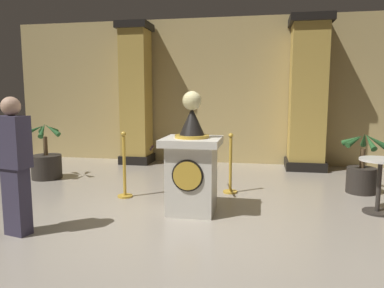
% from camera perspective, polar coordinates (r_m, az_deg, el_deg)
% --- Properties ---
extents(ground_plane, '(10.40, 10.40, 0.00)m').
position_cam_1_polar(ground_plane, '(4.80, -1.61, -12.27)').
color(ground_plane, '#9E9384').
extents(back_wall, '(10.40, 0.16, 3.44)m').
position_cam_1_polar(back_wall, '(8.88, 4.46, 8.17)').
color(back_wall, tan).
rests_on(back_wall, ground_plane).
extents(pedestal_clock, '(0.79, 0.79, 1.69)m').
position_cam_1_polar(pedestal_clock, '(5.07, -0.01, -3.47)').
color(pedestal_clock, silver).
rests_on(pedestal_clock, ground_plane).
extents(stanchion_near, '(0.24, 0.24, 1.01)m').
position_cam_1_polar(stanchion_near, '(6.16, 6.03, -4.40)').
color(stanchion_near, gold).
rests_on(stanchion_near, ground_plane).
extents(stanchion_far, '(0.24, 0.24, 1.07)m').
position_cam_1_polar(stanchion_far, '(5.97, -10.51, -4.67)').
color(stanchion_far, gold).
rests_on(stanchion_far, ground_plane).
extents(velvet_rope, '(1.15, 1.13, 0.22)m').
position_cam_1_polar(velvet_rope, '(5.93, -2.12, -0.57)').
color(velvet_rope, black).
extents(column_left, '(0.74, 0.74, 3.30)m').
position_cam_1_polar(column_left, '(8.85, -8.75, 7.58)').
color(column_left, black).
rests_on(column_left, ground_plane).
extents(column_right, '(0.89, 0.89, 3.30)m').
position_cam_1_polar(column_right, '(8.41, 17.61, 7.31)').
color(column_right, black).
rests_on(column_right, ground_plane).
extents(potted_palm_left, '(0.71, 0.72, 1.14)m').
position_cam_1_polar(potted_palm_left, '(7.73, -21.81, -2.72)').
color(potted_palm_left, '#2D2823').
rests_on(potted_palm_left, ground_plane).
extents(potted_palm_right, '(0.70, 0.69, 1.05)m').
position_cam_1_polar(potted_palm_right, '(6.75, 24.97, -4.25)').
color(potted_palm_right, '#2D2823').
rests_on(potted_palm_right, ground_plane).
extents(bystander_guest, '(0.40, 0.30, 1.62)m').
position_cam_1_polar(bystander_guest, '(4.69, -26.01, -2.69)').
color(bystander_guest, '#383347').
rests_on(bystander_guest, ground_plane).
extents(cafe_table, '(0.55, 0.55, 0.77)m').
position_cam_1_polar(cafe_table, '(5.68, 27.24, -4.85)').
color(cafe_table, '#332D28').
rests_on(cafe_table, ground_plane).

